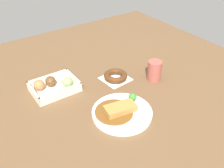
{
  "coord_description": "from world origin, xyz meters",
  "views": [
    {
      "loc": [
        0.49,
        0.71,
        0.66
      ],
      "look_at": [
        -0.03,
        -0.03,
        0.03
      ],
      "focal_mm": 40.44,
      "sensor_mm": 36.0,
      "label": 1
    }
  ],
  "objects_px": {
    "curry_plate": "(122,112)",
    "coffee_mug": "(154,70)",
    "donut_box": "(55,85)",
    "chocolate_ring_donut": "(116,76)"
  },
  "relations": [
    {
      "from": "curry_plate",
      "to": "chocolate_ring_donut",
      "type": "bearing_deg",
      "value": -120.26
    },
    {
      "from": "chocolate_ring_donut",
      "to": "coffee_mug",
      "type": "distance_m",
      "value": 0.18
    },
    {
      "from": "donut_box",
      "to": "chocolate_ring_donut",
      "type": "distance_m",
      "value": 0.28
    },
    {
      "from": "curry_plate",
      "to": "chocolate_ring_donut",
      "type": "distance_m",
      "value": 0.25
    },
    {
      "from": "chocolate_ring_donut",
      "to": "coffee_mug",
      "type": "xyz_separation_m",
      "value": [
        -0.15,
        0.1,
        0.03
      ]
    },
    {
      "from": "curry_plate",
      "to": "coffee_mug",
      "type": "relative_size",
      "value": 2.52
    },
    {
      "from": "curry_plate",
      "to": "coffee_mug",
      "type": "xyz_separation_m",
      "value": [
        -0.28,
        -0.12,
        0.03
      ]
    },
    {
      "from": "donut_box",
      "to": "coffee_mug",
      "type": "distance_m",
      "value": 0.46
    },
    {
      "from": "donut_box",
      "to": "chocolate_ring_donut",
      "type": "relative_size",
      "value": 1.5
    },
    {
      "from": "curry_plate",
      "to": "donut_box",
      "type": "height_order",
      "value": "curry_plate"
    }
  ]
}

